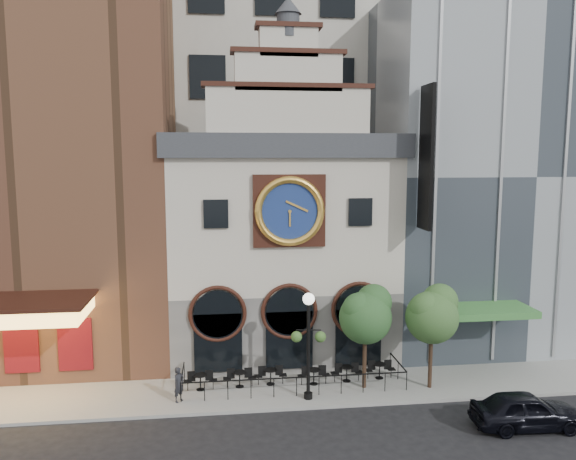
% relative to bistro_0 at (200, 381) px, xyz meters
% --- Properties ---
extents(ground, '(120.00, 120.00, 0.00)m').
position_rel_bistro_0_xyz_m(ground, '(4.46, -2.44, -0.61)').
color(ground, black).
rests_on(ground, ground).
extents(sidewalk, '(44.00, 5.00, 0.15)m').
position_rel_bistro_0_xyz_m(sidewalk, '(4.46, 0.06, -0.54)').
color(sidewalk, gray).
rests_on(sidewalk, ground).
extents(clock_building, '(12.60, 8.78, 18.65)m').
position_rel_bistro_0_xyz_m(clock_building, '(4.46, 5.38, 6.07)').
color(clock_building, '#605E5B').
rests_on(clock_building, ground).
extents(theater_building, '(14.00, 15.60, 25.00)m').
position_rel_bistro_0_xyz_m(theater_building, '(-8.54, 7.52, 11.99)').
color(theater_building, brown).
rests_on(theater_building, ground).
extents(retail_building, '(14.00, 14.40, 20.00)m').
position_rel_bistro_0_xyz_m(retail_building, '(17.45, 7.55, 9.53)').
color(retail_building, gray).
rests_on(retail_building, ground).
extents(office_tower, '(20.00, 16.00, 40.00)m').
position_rel_bistro_0_xyz_m(office_tower, '(4.46, 17.56, 19.39)').
color(office_tower, beige).
rests_on(office_tower, ground).
extents(cafe_railing, '(10.60, 2.60, 0.90)m').
position_rel_bistro_0_xyz_m(cafe_railing, '(4.46, 0.06, -0.01)').
color(cafe_railing, black).
rests_on(cafe_railing, sidewalk).
extents(bistro_0, '(1.58, 0.68, 0.90)m').
position_rel_bistro_0_xyz_m(bistro_0, '(0.00, 0.00, 0.00)').
color(bistro_0, black).
rests_on(bistro_0, sidewalk).
extents(bistro_1, '(1.58, 0.68, 0.90)m').
position_rel_bistro_0_xyz_m(bistro_1, '(1.87, 0.12, 0.00)').
color(bistro_1, black).
rests_on(bistro_1, sidewalk).
extents(bistro_2, '(1.58, 0.68, 0.90)m').
position_rel_bistro_0_xyz_m(bistro_2, '(3.39, 0.24, 0.00)').
color(bistro_2, black).
rests_on(bistro_2, sidewalk).
extents(bistro_3, '(1.58, 0.68, 0.90)m').
position_rel_bistro_0_xyz_m(bistro_3, '(5.48, -0.01, 0.00)').
color(bistro_3, black).
rests_on(bistro_3, sidewalk).
extents(bistro_4, '(1.58, 0.68, 0.90)m').
position_rel_bistro_0_xyz_m(bistro_4, '(7.17, 0.16, 0.00)').
color(bistro_4, black).
rests_on(bistro_4, sidewalk).
extents(bistro_5, '(1.58, 0.68, 0.90)m').
position_rel_bistro_0_xyz_m(bistro_5, '(8.89, 0.32, 0.00)').
color(bistro_5, black).
rests_on(bistro_5, sidewalk).
extents(car_right, '(4.59, 2.02, 1.54)m').
position_rel_bistro_0_xyz_m(car_right, '(13.55, -5.19, 0.16)').
color(car_right, black).
rests_on(car_right, ground).
extents(pedestrian, '(0.67, 0.70, 1.61)m').
position_rel_bistro_0_xyz_m(pedestrian, '(-0.93, -1.15, 0.34)').
color(pedestrian, black).
rests_on(pedestrian, sidewalk).
extents(lamppost, '(1.58, 0.66, 4.98)m').
position_rel_bistro_0_xyz_m(lamppost, '(4.96, -1.57, 2.62)').
color(lamppost, black).
rests_on(lamppost, sidewalk).
extents(tree_left, '(2.60, 2.51, 5.01)m').
position_rel_bistro_0_xyz_m(tree_left, '(7.88, -0.63, 3.21)').
color(tree_left, '#382619').
rests_on(tree_left, sidewalk).
extents(tree_right, '(2.61, 2.51, 5.03)m').
position_rel_bistro_0_xyz_m(tree_right, '(11.03, -1.00, 3.22)').
color(tree_right, '#382619').
rests_on(tree_right, sidewalk).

